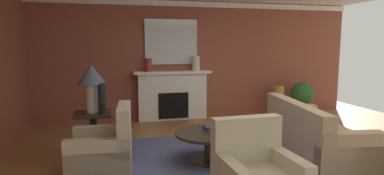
# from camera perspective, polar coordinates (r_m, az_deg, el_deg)

# --- Properties ---
(ground_plane) EXTENTS (9.68, 9.68, 0.00)m
(ground_plane) POSITION_cam_1_polar(r_m,az_deg,el_deg) (5.02, 9.79, -12.81)
(ground_plane) COLOR olive
(wall_fireplace) EXTENTS (8.04, 0.12, 2.77)m
(wall_fireplace) POSITION_cam_1_polar(r_m,az_deg,el_deg) (7.74, 0.53, 4.96)
(wall_fireplace) COLOR brown
(wall_fireplace) RESTS_ON ground_plane
(crown_moulding) EXTENTS (8.04, 0.08, 0.12)m
(crown_moulding) POSITION_cam_1_polar(r_m,az_deg,el_deg) (7.71, 0.70, 14.67)
(crown_moulding) COLOR white
(area_rug) EXTENTS (3.14, 2.79, 0.01)m
(area_rug) POSITION_cam_1_polar(r_m,az_deg,el_deg) (4.94, 2.90, -12.97)
(area_rug) COLOR #4C517A
(area_rug) RESTS_ON ground_plane
(fireplace) EXTENTS (1.80, 0.35, 1.15)m
(fireplace) POSITION_cam_1_polar(r_m,az_deg,el_deg) (7.49, -3.50, -1.62)
(fireplace) COLOR white
(fireplace) RESTS_ON ground_plane
(mantel_mirror) EXTENTS (1.23, 0.04, 1.04)m
(mantel_mirror) POSITION_cam_1_polar(r_m,az_deg,el_deg) (7.52, -3.75, 8.14)
(mantel_mirror) COLOR silver
(sofa) EXTENTS (1.19, 2.21, 0.85)m
(sofa) POSITION_cam_1_polar(r_m,az_deg,el_deg) (5.51, 20.78, -8.10)
(sofa) COLOR tan
(sofa) RESTS_ON ground_plane
(armchair_near_window) EXTENTS (0.85, 0.85, 0.95)m
(armchair_near_window) POSITION_cam_1_polar(r_m,az_deg,el_deg) (4.51, -15.46, -11.21)
(armchair_near_window) COLOR #C1B293
(armchair_near_window) RESTS_ON ground_plane
(coffee_table) EXTENTS (1.00, 1.00, 0.45)m
(coffee_table) POSITION_cam_1_polar(r_m,az_deg,el_deg) (4.84, 2.93, -9.31)
(coffee_table) COLOR #2D2319
(coffee_table) RESTS_ON ground_plane
(side_table) EXTENTS (0.56, 0.56, 0.70)m
(side_table) POSITION_cam_1_polar(r_m,az_deg,el_deg) (5.27, -17.19, -7.50)
(side_table) COLOR #2D2319
(side_table) RESTS_ON ground_plane
(table_lamp) EXTENTS (0.44, 0.44, 0.75)m
(table_lamp) POSITION_cam_1_polar(r_m,az_deg,el_deg) (5.12, -17.55, 1.46)
(table_lamp) COLOR beige
(table_lamp) RESTS_ON side_table
(vase_mantel_right) EXTENTS (0.18, 0.18, 0.34)m
(vase_mantel_right) POSITION_cam_1_polar(r_m,az_deg,el_deg) (7.48, 0.68, 4.31)
(vase_mantel_right) COLOR beige
(vase_mantel_right) RESTS_ON fireplace
(vase_on_side_table) EXTENTS (0.12, 0.12, 0.47)m
(vase_on_side_table) POSITION_cam_1_polar(r_m,az_deg,el_deg) (5.03, -15.80, -1.90)
(vase_on_side_table) COLOR black
(vase_on_side_table) RESTS_ON side_table
(vase_tall_corner) EXTENTS (0.27, 0.27, 0.75)m
(vase_tall_corner) POSITION_cam_1_polar(r_m,az_deg,el_deg) (8.11, 15.18, -2.36)
(vase_tall_corner) COLOR #B7892D
(vase_tall_corner) RESTS_ON ground_plane
(vase_mantel_left) EXTENTS (0.14, 0.14, 0.30)m
(vase_mantel_left) POSITION_cam_1_polar(r_m,az_deg,el_deg) (7.29, -7.75, 4.01)
(vase_mantel_left) COLOR #9E3328
(vase_mantel_left) RESTS_ON fireplace
(book_red_cover) EXTENTS (0.22, 0.22, 0.06)m
(book_red_cover) POSITION_cam_1_polar(r_m,az_deg,el_deg) (4.93, 3.41, -7.25)
(book_red_cover) COLOR navy
(book_red_cover) RESTS_ON coffee_table
(potted_plant) EXTENTS (0.56, 0.56, 0.83)m
(potted_plant) POSITION_cam_1_polar(r_m,az_deg,el_deg) (8.34, 19.04, -1.44)
(potted_plant) COLOR #333333
(potted_plant) RESTS_ON ground_plane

